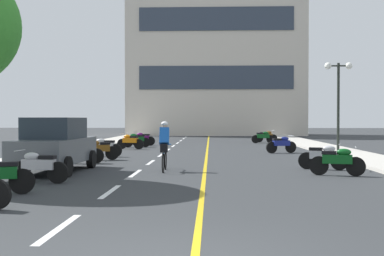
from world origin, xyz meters
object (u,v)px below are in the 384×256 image
motorcycle_4 (323,156)px  motorcycle_12 (263,137)px  motorcycle_8 (281,144)px  parked_car_near (55,145)px  motorcycle_9 (130,141)px  motorcycle_6 (99,149)px  motorcycle_13 (266,136)px  motorcycle_7 (104,147)px  motorcycle_5 (82,152)px  motorcycle_2 (38,166)px  motorcycle_10 (137,140)px  motorcycle_3 (338,161)px  cyclist_rider (164,145)px  motorcycle_11 (143,138)px  street_lamp_mid (338,85)px

motorcycle_4 → motorcycle_12: size_ratio=0.97×
motorcycle_8 → parked_car_near: bearing=-133.4°
motorcycle_4 → motorcycle_12: (-0.09, 18.68, 0.00)m
motorcycle_9 → motorcycle_12: 11.34m
motorcycle_6 → motorcycle_13: same height
motorcycle_6 → parked_car_near: bearing=-94.7°
motorcycle_8 → motorcycle_12: size_ratio=0.96×
motorcycle_7 → motorcycle_5: bearing=-92.0°
motorcycle_2 → motorcycle_13: 25.68m
parked_car_near → motorcycle_4: (9.14, 1.09, -0.44)m
motorcycle_2 → motorcycle_7: same height
parked_car_near → motorcycle_2: parked_car_near is taller
motorcycle_5 → motorcycle_10: same height
motorcycle_3 → motorcycle_8: 10.13m
motorcycle_9 → motorcycle_7: bearing=-92.6°
motorcycle_9 → cyclist_rider: size_ratio=0.93×
motorcycle_13 → cyclist_rider: size_ratio=0.96×
motorcycle_6 → motorcycle_7: (-0.19, 1.92, 0.00)m
motorcycle_11 → cyclist_rider: cyclist_rider is taller
parked_car_near → cyclist_rider: parked_car_near is taller
motorcycle_5 → motorcycle_11: same height
motorcycle_11 → cyclist_rider: bearing=-79.4°
street_lamp_mid → motorcycle_5: bearing=-150.1°
motorcycle_13 → motorcycle_9: bearing=-135.4°
parked_car_near → motorcycle_4: parked_car_near is taller
street_lamp_mid → motorcycle_7: bearing=-164.2°
motorcycle_2 → motorcycle_12: 24.18m
cyclist_rider → motorcycle_12: bearing=74.3°
motorcycle_3 → motorcycle_11: size_ratio=0.99×
motorcycle_2 → motorcycle_8: bearing=55.4°
motorcycle_13 → motorcycle_12: bearing=-105.4°
motorcycle_4 → motorcycle_2: bearing=-155.8°
motorcycle_5 → motorcycle_6: bearing=78.9°
motorcycle_13 → street_lamp_mid: bearing=-77.6°
motorcycle_7 → motorcycle_11: same height
motorcycle_4 → cyclist_rider: 5.57m
motorcycle_7 → cyclist_rider: bearing=-61.0°
motorcycle_9 → motorcycle_13: same height
motorcycle_3 → motorcycle_8: (-0.28, 10.12, 0.00)m
motorcycle_5 → motorcycle_13: 20.38m
motorcycle_12 → motorcycle_7: bearing=-123.9°
motorcycle_7 → motorcycle_10: 7.67m
motorcycle_6 → motorcycle_4: bearing=-22.4°
motorcycle_11 → motorcycle_13: (8.82, 4.84, 0.00)m
motorcycle_4 → motorcycle_8: same height
motorcycle_3 → cyclist_rider: 5.68m
motorcycle_2 → motorcycle_10: size_ratio=1.03×
motorcycle_13 → motorcycle_3: bearing=-90.7°
motorcycle_3 → motorcycle_4: same height
motorcycle_4 → cyclist_rider: (-5.52, -0.64, 0.41)m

